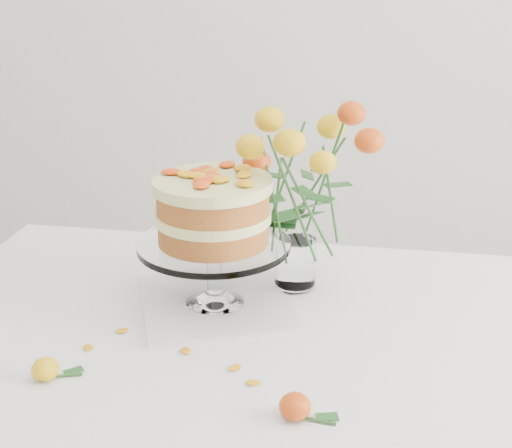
% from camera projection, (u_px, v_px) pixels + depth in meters
% --- Properties ---
extents(table, '(1.43, 0.93, 0.76)m').
position_uv_depth(table, '(259.00, 367.00, 1.40)').
color(table, tan).
rests_on(table, ground).
extents(napkin, '(0.39, 0.39, 0.01)m').
position_uv_depth(napkin, '(215.00, 303.00, 1.47)').
color(napkin, silver).
rests_on(napkin, table).
extents(cake_stand, '(0.31, 0.31, 0.28)m').
position_uv_depth(cake_stand, '(213.00, 217.00, 1.40)').
color(cake_stand, white).
rests_on(cake_stand, napkin).
extents(rose_vase, '(0.35, 0.35, 0.45)m').
position_uv_depth(rose_vase, '(297.00, 171.00, 1.46)').
color(rose_vase, white).
rests_on(rose_vase, table).
extents(loose_rose_near, '(0.08, 0.05, 0.04)m').
position_uv_depth(loose_rose_near, '(45.00, 369.00, 1.21)').
color(loose_rose_near, yellow).
rests_on(loose_rose_near, table).
extents(loose_rose_far, '(0.09, 0.05, 0.04)m').
position_uv_depth(loose_rose_far, '(295.00, 407.00, 1.11)').
color(loose_rose_far, '#BE3F09').
rests_on(loose_rose_far, table).
extents(stray_petal_a, '(0.03, 0.02, 0.00)m').
position_uv_depth(stray_petal_a, '(186.00, 351.00, 1.30)').
color(stray_petal_a, orange).
rests_on(stray_petal_a, table).
extents(stray_petal_b, '(0.03, 0.02, 0.00)m').
position_uv_depth(stray_petal_b, '(235.00, 368.00, 1.25)').
color(stray_petal_b, orange).
rests_on(stray_petal_b, table).
extents(stray_petal_c, '(0.03, 0.02, 0.00)m').
position_uv_depth(stray_petal_c, '(253.00, 383.00, 1.20)').
color(stray_petal_c, orange).
rests_on(stray_petal_c, table).
extents(stray_petal_d, '(0.03, 0.02, 0.00)m').
position_uv_depth(stray_petal_d, '(122.00, 331.00, 1.37)').
color(stray_petal_d, orange).
rests_on(stray_petal_d, table).
extents(stray_petal_e, '(0.03, 0.02, 0.00)m').
position_uv_depth(stray_petal_e, '(88.00, 348.00, 1.31)').
color(stray_petal_e, orange).
rests_on(stray_petal_e, table).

